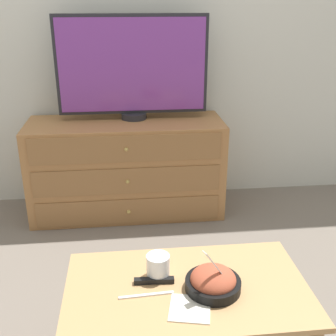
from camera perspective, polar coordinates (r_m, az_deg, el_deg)
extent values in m
plane|color=#70665B|center=(3.12, -6.61, -3.58)|extent=(12.00, 12.00, 0.00)
cube|color=silver|center=(2.84, -7.84, 21.02)|extent=(12.00, 0.05, 2.60)
cube|color=#9E6B3D|center=(2.77, -5.59, 0.06)|extent=(1.23, 0.43, 0.62)
cube|color=brown|center=(2.66, -5.35, -5.88)|extent=(1.14, 0.01, 0.17)
sphere|color=tan|center=(2.65, -5.34, -5.94)|extent=(0.02, 0.02, 0.02)
cube|color=brown|center=(2.57, -5.51, -1.79)|extent=(1.14, 0.01, 0.17)
sphere|color=tan|center=(2.56, -5.51, -1.84)|extent=(0.02, 0.02, 0.02)
cube|color=brown|center=(2.49, -5.68, 2.57)|extent=(1.14, 0.01, 0.17)
sphere|color=tan|center=(2.48, -5.68, 2.53)|extent=(0.02, 0.02, 0.02)
cylinder|color=#232328|center=(2.73, -4.63, 7.07)|extent=(0.16, 0.16, 0.04)
cube|color=#232328|center=(2.67, -4.86, 13.73)|extent=(0.93, 0.04, 0.60)
cube|color=#7A3893|center=(2.65, -4.84, 13.66)|extent=(0.89, 0.01, 0.56)
cube|color=tan|center=(1.48, 2.58, -16.04)|extent=(0.82, 0.48, 0.02)
cylinder|color=#9C7549|center=(1.77, -11.21, -18.24)|extent=(0.04, 0.04, 0.43)
cylinder|color=#9C7549|center=(1.85, 13.44, -16.48)|extent=(0.04, 0.04, 0.43)
cylinder|color=black|center=(1.45, 6.10, -15.44)|extent=(0.19, 0.19, 0.04)
ellipsoid|color=#AD4C33|center=(1.44, 6.14, -14.77)|extent=(0.15, 0.15, 0.08)
cube|color=white|center=(1.39, 6.79, -13.44)|extent=(0.09, 0.05, 0.13)
cube|color=white|center=(1.34, 5.33, -11.73)|extent=(0.03, 0.03, 0.03)
cylinder|color=#9E6638|center=(1.50, -1.35, -13.69)|extent=(0.07, 0.07, 0.05)
cylinder|color=white|center=(1.49, -1.35, -13.18)|extent=(0.08, 0.08, 0.09)
cube|color=silver|center=(1.38, 2.98, -18.46)|extent=(0.15, 0.15, 0.00)
cube|color=white|center=(1.43, -2.95, -16.80)|extent=(0.18, 0.02, 0.01)
cube|color=black|center=(1.48, -1.90, -14.99)|extent=(0.14, 0.03, 0.02)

